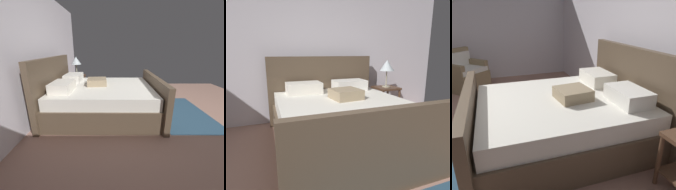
# 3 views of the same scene
# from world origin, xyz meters

# --- Properties ---
(ground_plane) EXTENTS (6.15, 5.42, 0.02)m
(ground_plane) POSITION_xyz_m (0.00, 0.00, -0.01)
(ground_plane) COLOR #A07666
(wall_back) EXTENTS (6.27, 0.12, 2.52)m
(wall_back) POSITION_xyz_m (0.00, 2.77, 1.26)
(wall_back) COLOR silver
(wall_back) RESTS_ON ground
(bed) EXTENTS (1.96, 2.26, 1.21)m
(bed) POSITION_xyz_m (0.37, 1.49, 0.35)
(bed) COLOR brown
(bed) RESTS_ON ground
(nightstand_right) EXTENTS (0.44, 0.44, 0.60)m
(nightstand_right) POSITION_xyz_m (1.65, 2.30, 0.40)
(nightstand_right) COLOR #523625
(nightstand_right) RESTS_ON ground
(table_lamp_right) EXTENTS (0.28, 0.28, 0.54)m
(table_lamp_right) POSITION_xyz_m (1.65, 2.30, 1.02)
(table_lamp_right) COLOR #B7B293
(table_lamp_right) RESTS_ON nightstand_right
(area_rug) EXTENTS (1.85, 1.10, 0.01)m
(area_rug) POSITION_xyz_m (0.36, -0.27, 0.01)
(area_rug) COLOR #2D4C64
(area_rug) RESTS_ON ground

